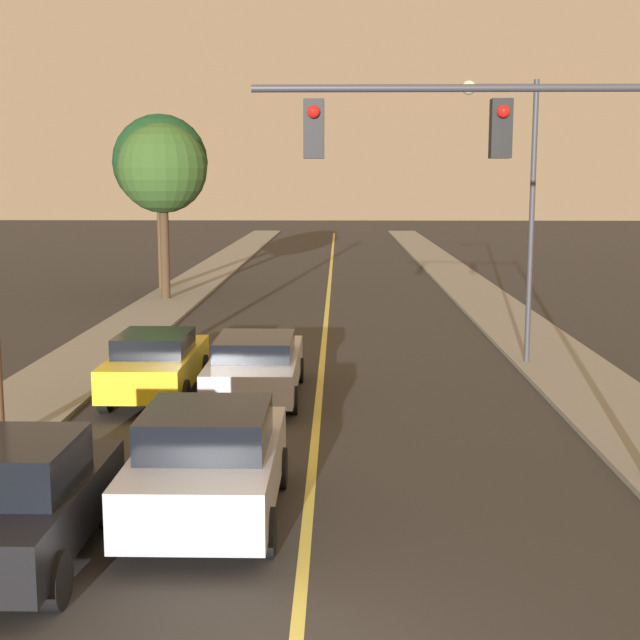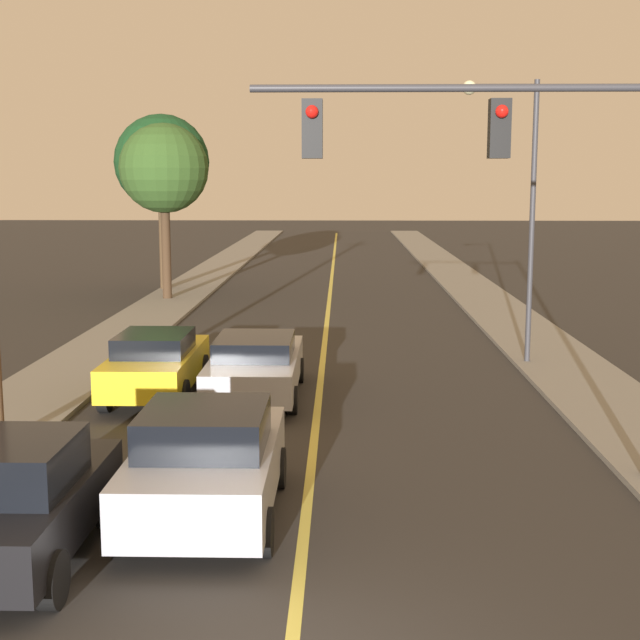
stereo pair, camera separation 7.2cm
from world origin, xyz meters
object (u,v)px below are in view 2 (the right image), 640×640
object	(u,v)px
car_outer_lane_front	(12,501)
tree_left_far	(162,163)
traffic_signal_mast	(527,187)
tree_left_near	(164,169)
car_near_lane_front	(207,462)
streetlamp_right	(516,183)
car_near_lane_second	(256,365)
car_outer_lane_second	(156,363)

from	to	relation	value
car_outer_lane_front	tree_left_far	size ratio (longest dim) A/B	0.52
traffic_signal_mast	tree_left_near	xyz separation A→B (m)	(-9.96, 21.68, 0.53)
car_outer_lane_front	tree_left_far	bearing A→B (deg)	97.35
car_near_lane_front	car_outer_lane_front	size ratio (longest dim) A/B	1.08
car_outer_lane_front	traffic_signal_mast	world-z (taller)	traffic_signal_mast
tree_left_near	streetlamp_right	bearing A→B (deg)	-47.02
car_near_lane_second	tree_left_far	world-z (taller)	tree_left_far
car_near_lane_front	car_near_lane_second	bearing A→B (deg)	90.00
car_near_lane_second	streetlamp_right	world-z (taller)	streetlamp_right
tree_left_far	traffic_signal_mast	bearing A→B (deg)	-66.82
car_outer_lane_second	tree_left_near	world-z (taller)	tree_left_near
car_near_lane_second	traffic_signal_mast	xyz separation A→B (m)	(4.81, -5.59, 4.02)
tree_left_near	traffic_signal_mast	bearing A→B (deg)	-65.32
streetlamp_right	traffic_signal_mast	bearing A→B (deg)	-99.83
car_outer_lane_second	traffic_signal_mast	distance (m)	9.78
traffic_signal_mast	tree_left_near	world-z (taller)	tree_left_near
tree_left_near	tree_left_far	distance (m)	3.39
car_near_lane_front	tree_left_far	world-z (taller)	tree_left_far
car_outer_lane_front	streetlamp_right	size ratio (longest dim) A/B	0.54
car_near_lane_front	streetlamp_right	bearing A→B (deg)	59.77
car_near_lane_front	car_outer_lane_front	world-z (taller)	car_near_lane_front
car_near_lane_front	tree_left_near	distance (m)	24.38
streetlamp_right	tree_left_far	bearing A→B (deg)	128.06
tree_left_near	car_outer_lane_front	bearing A→B (deg)	-83.35
traffic_signal_mast	streetlamp_right	bearing A→B (deg)	80.17
car_outer_lane_front	streetlamp_right	bearing A→B (deg)	55.52
car_outer_lane_second	streetlamp_right	distance (m)	10.24
car_outer_lane_front	tree_left_far	xyz separation A→B (m)	(-3.65, 28.30, 4.75)
car_outer_lane_second	traffic_signal_mast	bearing A→B (deg)	-37.99
car_outer_lane_second	streetlamp_right	bearing A→B (deg)	23.53
car_outer_lane_second	tree_left_near	xyz separation A→B (m)	(-2.92, 16.18, 4.50)
car_near_lane_second	traffic_signal_mast	bearing A→B (deg)	-49.29
car_outer_lane_front	streetlamp_right	world-z (taller)	streetlamp_right
streetlamp_right	tree_left_near	world-z (taller)	streetlamp_right
car_outer_lane_front	streetlamp_right	xyz separation A→B (m)	(8.65, 12.59, 3.94)
car_near_lane_front	car_outer_lane_second	size ratio (longest dim) A/B	0.97
car_near_lane_second	car_near_lane_front	bearing A→B (deg)	-90.00
car_near_lane_front	car_outer_lane_second	world-z (taller)	car_near_lane_front
car_outer_lane_second	tree_left_near	bearing A→B (deg)	100.22
car_near_lane_second	tree_left_far	distance (m)	20.84
streetlamp_right	car_near_lane_second	bearing A→B (deg)	-150.13
car_near_lane_front	car_near_lane_second	distance (m)	7.32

